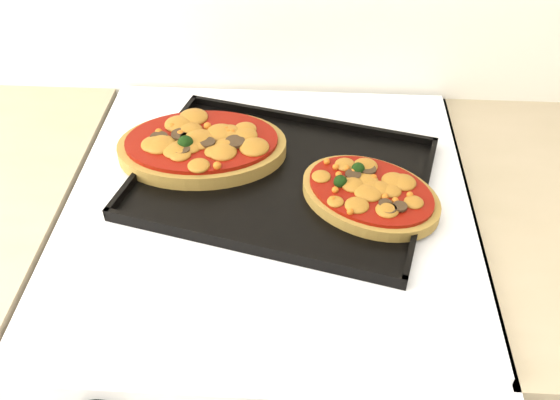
# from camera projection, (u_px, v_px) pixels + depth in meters

# --- Properties ---
(stove) EXTENTS (0.60, 0.60, 0.91)m
(stove) POSITION_uv_depth(u_px,v_px,m) (272.00, 371.00, 1.22)
(stove) COLOR white
(stove) RESTS_ON floor
(baking_tray) EXTENTS (0.49, 0.41, 0.02)m
(baking_tray) POSITION_uv_depth(u_px,v_px,m) (282.00, 177.00, 0.93)
(baking_tray) COLOR black
(baking_tray) RESTS_ON stove
(pizza_left) EXTENTS (0.28, 0.20, 0.04)m
(pizza_left) POSITION_uv_depth(u_px,v_px,m) (202.00, 144.00, 0.96)
(pizza_left) COLOR olive
(pizza_left) RESTS_ON baking_tray
(pizza_right) EXTENTS (0.25, 0.23, 0.03)m
(pizza_right) POSITION_uv_depth(u_px,v_px,m) (370.00, 193.00, 0.88)
(pizza_right) COLOR olive
(pizza_right) RESTS_ON baking_tray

